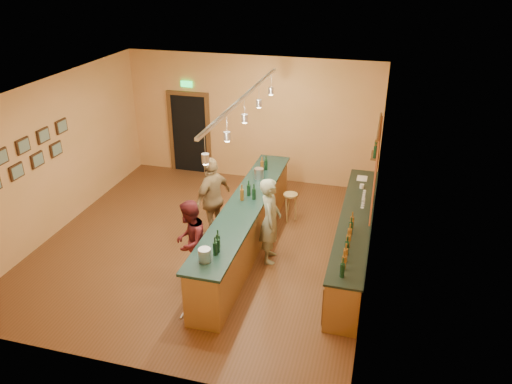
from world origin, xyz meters
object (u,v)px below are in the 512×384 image
(back_counter, at_px, (354,238))
(bar_stool, at_px, (290,200))
(customer_a, at_px, (190,242))
(bartender, at_px, (270,220))
(tasting_bar, at_px, (246,223))
(customer_b, at_px, (213,198))

(back_counter, height_order, bar_stool, back_counter)
(back_counter, distance_m, customer_a, 3.13)
(back_counter, distance_m, bartender, 1.65)
(tasting_bar, xyz_separation_m, bar_stool, (0.61, 1.42, -0.10))
(tasting_bar, bearing_deg, customer_b, 158.02)
(customer_b, bearing_deg, customer_a, 24.18)
(bartender, height_order, customer_a, bartender)
(tasting_bar, height_order, customer_a, customer_a)
(back_counter, xyz_separation_m, bartender, (-1.56, -0.40, 0.37))
(customer_a, bearing_deg, tasting_bar, 147.34)
(tasting_bar, distance_m, bar_stool, 1.55)
(bartender, xyz_separation_m, bar_stool, (0.06, 1.64, -0.35))
(back_counter, bearing_deg, tasting_bar, -175.10)
(bartender, bearing_deg, customer_a, 118.37)
(tasting_bar, xyz_separation_m, customer_a, (-0.67, -1.21, 0.17))
(back_counter, distance_m, tasting_bar, 2.12)
(bartender, bearing_deg, tasting_bar, 57.79)
(back_counter, bearing_deg, customer_b, 177.31)
(back_counter, relative_size, bartender, 2.66)
(back_counter, height_order, customer_a, customer_a)
(tasting_bar, height_order, customer_b, customer_b)
(back_counter, relative_size, bar_stool, 7.00)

